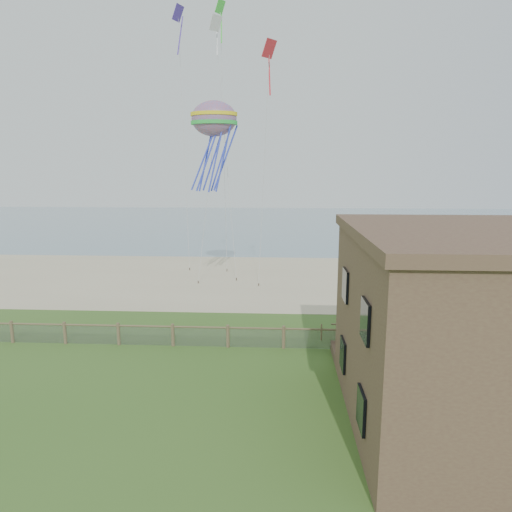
% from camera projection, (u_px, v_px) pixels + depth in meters
% --- Properties ---
extents(ground, '(160.00, 160.00, 0.00)m').
position_uv_depth(ground, '(211.00, 402.00, 18.76)').
color(ground, '#385C1F').
rests_on(ground, ground).
extents(sand_beach, '(72.00, 20.00, 0.02)m').
position_uv_depth(sand_beach, '(249.00, 278.00, 40.35)').
color(sand_beach, tan).
rests_on(sand_beach, ground).
extents(ocean, '(160.00, 68.00, 0.02)m').
position_uv_depth(ocean, '(266.00, 223.00, 83.53)').
color(ocean, slate).
rests_on(ocean, ground).
extents(chainlink_fence, '(36.20, 0.20, 1.25)m').
position_uv_depth(chainlink_fence, '(228.00, 337.00, 24.54)').
color(chainlink_fence, brown).
rests_on(chainlink_fence, ground).
extents(motel_deck, '(15.00, 2.00, 0.50)m').
position_uv_depth(motel_deck, '(483.00, 355.00, 22.91)').
color(motel_deck, brown).
rests_on(motel_deck, ground).
extents(picnic_table, '(1.96, 1.57, 0.76)m').
position_uv_depth(picnic_table, '(389.00, 367.00, 21.27)').
color(picnic_table, brown).
rests_on(picnic_table, ground).
extents(octopus_kite, '(3.87, 3.10, 7.06)m').
position_uv_depth(octopus_kite, '(214.00, 144.00, 33.44)').
color(octopus_kite, '#ED4125').
extents(kite_white, '(1.89, 1.86, 2.34)m').
position_uv_depth(kite_white, '(216.00, 32.00, 32.22)').
color(kite_white, silver).
extents(kite_purple, '(2.26, 1.86, 3.11)m').
position_uv_depth(kite_purple, '(178.00, 26.00, 35.91)').
color(kite_purple, '#492E97').
extents(kite_red, '(2.28, 2.17, 3.12)m').
position_uv_depth(kite_red, '(269.00, 64.00, 30.69)').
color(kite_red, red).
extents(kite_green, '(2.00, 1.77, 2.65)m').
position_uv_depth(kite_green, '(220.00, 18.00, 35.41)').
color(kite_green, green).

